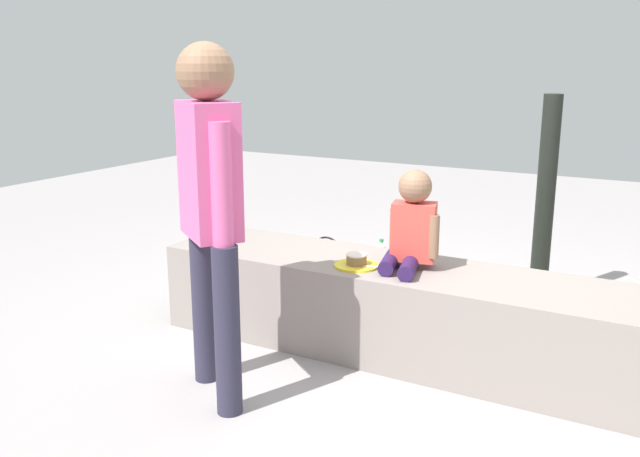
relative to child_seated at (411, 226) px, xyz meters
The scene contains 11 objects.
ground_plane 0.68m from the child_seated, ahead, with size 12.00×12.00×0.00m, color gray.
concrete_ledge 0.46m from the child_seated, ahead, with size 2.86×0.57×0.46m, color gray.
child_seated is the anchor object (origin of this frame).
adult_standing 1.02m from the child_seated, 125.78° to the right, with size 0.39×0.33×1.52m.
cake_plate 0.33m from the child_seated, 155.05° to the right, with size 0.22×0.22×0.07m.
gift_bag 1.32m from the child_seated, 35.55° to the left, with size 0.22×0.11×0.35m.
railing_post 1.19m from the child_seated, 69.65° to the left, with size 0.36×0.36×1.26m.
water_bottle_near_gift 1.57m from the child_seated, 119.35° to the left, with size 0.07×0.07×0.22m.
party_cup_red 1.18m from the child_seated, 27.69° to the left, with size 0.08×0.08×0.12m, color red.
cake_box_white 0.93m from the child_seated, 48.05° to the left, with size 0.31×0.34×0.13m, color white.
handbag_black_leather 1.26m from the child_seated, 139.48° to the left, with size 0.30×0.13×0.34m.
Camera 1 is at (1.04, -3.00, 1.46)m, focal length 38.14 mm.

